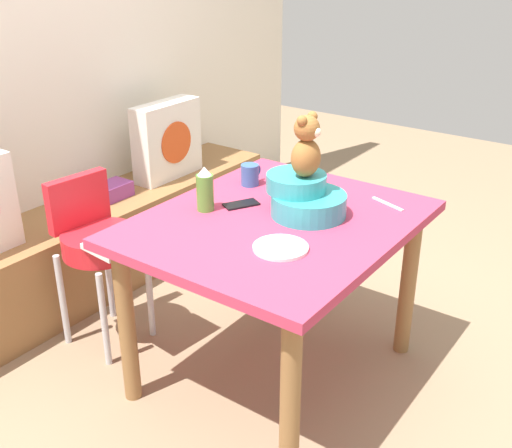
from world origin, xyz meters
The scene contains 14 objects.
ground_plane centered at (0.00, 0.00, 0.00)m, with size 8.00×8.00×0.00m, color #8C7256.
back_wall centered at (0.00, 1.50, 1.30)m, with size 4.40×0.10×2.60m, color silver.
window_bench centered at (0.00, 1.23, 0.23)m, with size 2.60×0.44×0.46m, color olive.
pillow_floral_right centered at (0.65, 1.21, 0.68)m, with size 0.44×0.15×0.44m.
book_stack centered at (0.23, 1.23, 0.50)m, with size 0.20×0.14×0.08m, color #873980.
dining_table centered at (0.00, 0.00, 0.63)m, with size 1.14×0.95×0.74m.
highchair centered at (-0.25, 0.79, 0.52)m, with size 0.35×0.47×0.79m.
infant_seat_teal centered at (0.10, -0.06, 0.81)m, with size 0.30×0.33×0.16m.
teddy_bear centered at (0.10, -0.06, 1.02)m, with size 0.13×0.12×0.25m.
ketchup_bottle centered at (-0.10, 0.28, 0.83)m, with size 0.07×0.07×0.18m.
coffee_mug centered at (0.24, 0.30, 0.79)m, with size 0.12×0.08×0.09m.
dinner_plate_near centered at (-0.21, -0.16, 0.75)m, with size 0.20×0.20×0.01m, color white.
cell_phone centered at (0.03, 0.20, 0.74)m, with size 0.07×0.14×0.01m, color black.
table_fork centered at (0.39, -0.29, 0.74)m, with size 0.02×0.17×0.01m, color silver.
Camera 1 is at (-1.87, -1.25, 1.75)m, focal length 44.09 mm.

